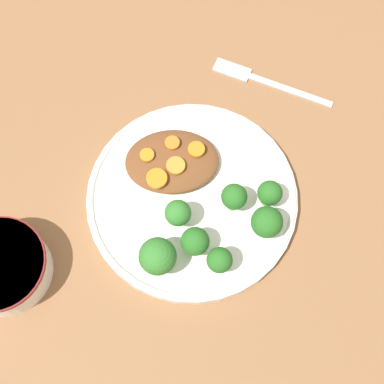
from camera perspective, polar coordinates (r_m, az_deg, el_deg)
name	(u,v)px	position (r m, az deg, el deg)	size (l,w,h in m)	color
ground_plane	(192,200)	(0.73, 0.00, -0.91)	(4.00, 4.00, 0.00)	#8C603D
plate	(192,198)	(0.72, 0.00, -0.60)	(0.28, 0.28, 0.02)	white
dip_bowl	(2,267)	(0.72, -19.64, -7.53)	(0.12, 0.12, 0.05)	white
stew_mound	(172,161)	(0.72, -2.15, 3.29)	(0.13, 0.10, 0.02)	brown
broccoli_floret_0	(193,242)	(0.66, 0.14, -5.37)	(0.04, 0.04, 0.05)	#759E51
broccoli_floret_1	(267,222)	(0.67, 7.98, -3.23)	(0.04, 0.04, 0.05)	#759E51
broccoli_floret_2	(234,197)	(0.68, 4.50, -0.57)	(0.03, 0.03, 0.05)	#7FA85B
broccoli_floret_3	(158,257)	(0.65, -3.68, -6.88)	(0.05, 0.05, 0.06)	#7FA85B
broccoli_floret_4	(270,194)	(0.69, 8.27, -0.18)	(0.03, 0.03, 0.05)	#759E51
broccoli_floret_5	(178,213)	(0.67, -1.51, -2.30)	(0.03, 0.03, 0.05)	#7FA85B
broccoli_floret_6	(219,261)	(0.66, 2.95, -7.32)	(0.03, 0.03, 0.05)	#759E51
carrot_slice_0	(172,143)	(0.72, -2.12, 5.23)	(0.02, 0.02, 0.01)	orange
carrot_slice_1	(176,166)	(0.71, -1.75, 2.82)	(0.03, 0.03, 0.01)	orange
carrot_slice_2	(157,178)	(0.70, -3.78, 1.46)	(0.03, 0.03, 0.01)	orange
carrot_slice_3	(196,149)	(0.72, 0.46, 4.56)	(0.02, 0.02, 0.00)	orange
carrot_slice_4	(147,155)	(0.72, -4.82, 3.94)	(0.02, 0.02, 0.00)	orange
fork	(261,79)	(0.82, 7.34, 11.82)	(0.17, 0.10, 0.01)	#BABABA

